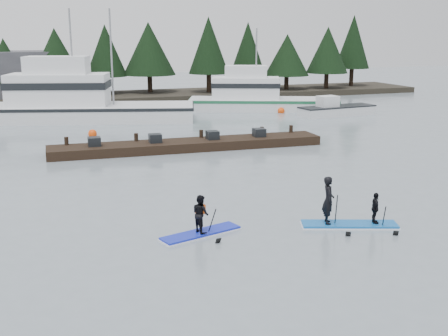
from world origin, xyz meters
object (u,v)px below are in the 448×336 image
object	(u,v)px
fishing_boat_large	(79,111)
fishing_boat_medium	(259,104)
paddleboard_solo	(201,220)
paddleboard_duo	(345,210)
floating_dock	(189,145)

from	to	relation	value
fishing_boat_large	fishing_boat_medium	bearing A→B (deg)	19.83
paddleboard_solo	paddleboard_duo	xyz separation A→B (m)	(5.17, -0.90, 0.08)
fishing_boat_medium	floating_dock	distance (m)	18.42
fishing_boat_large	floating_dock	size ratio (longest dim) A/B	1.08
fishing_boat_large	paddleboard_duo	xyz separation A→B (m)	(6.50, -28.93, -0.11)
fishing_boat_large	paddleboard_duo	distance (m)	29.65
fishing_boat_medium	paddleboard_solo	distance (m)	32.44
fishing_boat_large	paddleboard_solo	distance (m)	28.06
fishing_boat_large	floating_dock	world-z (taller)	fishing_boat_large
paddleboard_solo	paddleboard_duo	world-z (taller)	paddleboard_duo
fishing_boat_medium	paddleboard_solo	world-z (taller)	fishing_boat_medium
floating_dock	paddleboard_duo	size ratio (longest dim) A/B	4.68
fishing_boat_medium	paddleboard_duo	bearing A→B (deg)	-85.66
paddleboard_solo	paddleboard_duo	distance (m)	5.25
fishing_boat_large	paddleboard_solo	bearing A→B (deg)	-70.93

